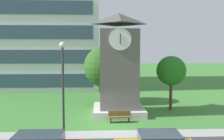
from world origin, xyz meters
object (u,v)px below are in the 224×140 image
object	(u,v)px
clock_tower	(119,70)
park_bench	(120,117)
tree_near_tower	(104,67)
tree_streetside	(171,71)
street_lamp	(63,82)

from	to	relation	value
clock_tower	park_bench	world-z (taller)	clock_tower
clock_tower	tree_near_tower	xyz separation A→B (m)	(-1.20, 4.72, -0.07)
clock_tower	tree_streetside	xyz separation A→B (m)	(5.10, 1.09, -0.22)
street_lamp	tree_streetside	distance (m)	12.26
tree_streetside	tree_near_tower	world-z (taller)	tree_near_tower
clock_tower	tree_near_tower	world-z (taller)	clock_tower
street_lamp	tree_streetside	size ratio (longest dim) A/B	1.21
street_lamp	tree_near_tower	size ratio (longest dim) A/B	1.03
clock_tower	tree_streetside	distance (m)	5.22
street_lamp	tree_streetside	xyz separation A→B (m)	(9.05, 8.27, -0.11)
clock_tower	street_lamp	size ratio (longest dim) A/B	1.43
street_lamp	tree_near_tower	world-z (taller)	street_lamp
tree_streetside	tree_near_tower	bearing A→B (deg)	150.01
park_bench	tree_near_tower	xyz separation A→B (m)	(-1.08, 7.55, 3.45)
tree_streetside	tree_near_tower	distance (m)	7.28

